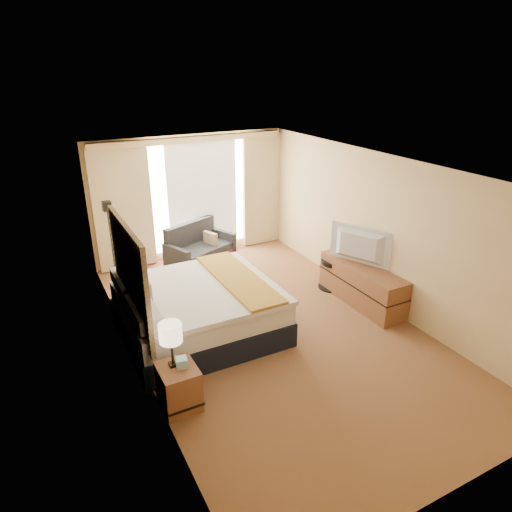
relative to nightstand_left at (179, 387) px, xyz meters
name	(u,v)px	position (x,y,z in m)	size (l,w,h in m)	color
floor	(270,327)	(1.87, 1.05, -0.28)	(4.20, 7.00, 0.02)	maroon
ceiling	(272,167)	(1.87, 1.05, 2.33)	(4.20, 7.00, 0.02)	beige
wall_back	(190,197)	(1.87, 4.55, 1.02)	(4.20, 0.02, 2.60)	beige
wall_front	(467,389)	(1.87, -2.45, 1.02)	(4.20, 0.02, 2.60)	beige
wall_left	(131,282)	(-0.23, 1.05, 1.02)	(0.02, 7.00, 2.60)	beige
wall_right	(379,231)	(3.97, 1.05, 1.02)	(0.02, 7.00, 2.60)	beige
headboard	(130,276)	(-0.19, 1.25, 1.01)	(0.06, 1.85, 1.50)	black
nightstand_left	(179,387)	(0.00, 0.00, 0.00)	(0.45, 0.52, 0.55)	brown
nightstand_right	(130,300)	(0.00, 2.50, 0.00)	(0.45, 0.52, 0.55)	brown
media_dresser	(361,284)	(3.70, 1.05, 0.07)	(0.50, 1.80, 0.70)	brown
window	(202,195)	(2.12, 4.52, 1.04)	(2.30, 0.02, 2.30)	white
curtains	(192,193)	(1.87, 4.44, 1.13)	(4.12, 0.19, 2.56)	beige
bed	(198,310)	(0.81, 1.44, 0.13)	(2.30, 2.10, 1.12)	black
loveseat	(199,251)	(1.78, 3.93, 0.01)	(1.58, 1.24, 0.88)	maroon
floor_lamp	(110,227)	(0.01, 3.74, 0.90)	(0.21, 0.21, 1.66)	black
desk_chair	(337,263)	(3.67, 1.73, 0.22)	(0.56, 0.56, 1.11)	black
lamp_left	(171,334)	(-0.03, 0.07, 0.73)	(0.28, 0.28, 0.58)	black
lamp_right	(130,259)	(0.06, 2.44, 0.76)	(0.30, 0.30, 0.63)	black
tissue_box	(182,363)	(0.06, 0.00, 0.34)	(0.13, 0.13, 0.12)	#97CBE9
telephone	(136,285)	(0.09, 2.36, 0.31)	(0.18, 0.14, 0.07)	black
television	(358,247)	(3.65, 1.19, 0.75)	(1.13, 0.15, 0.65)	black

